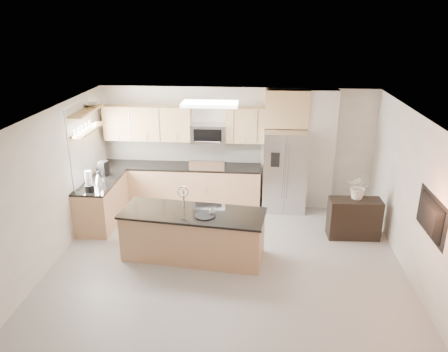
# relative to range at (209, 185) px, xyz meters

# --- Properties ---
(floor) EXTENTS (6.50, 6.50, 0.00)m
(floor) POSITION_rel_range_xyz_m (0.60, -2.92, -0.47)
(floor) COLOR #AEABA5
(floor) RESTS_ON ground
(ceiling) EXTENTS (6.00, 6.50, 0.02)m
(ceiling) POSITION_rel_range_xyz_m (0.60, -2.92, 2.13)
(ceiling) COLOR white
(ceiling) RESTS_ON wall_back
(wall_back) EXTENTS (6.00, 0.02, 2.60)m
(wall_back) POSITION_rel_range_xyz_m (0.60, 0.33, 0.83)
(wall_back) COLOR silver
(wall_back) RESTS_ON floor
(wall_left) EXTENTS (0.02, 6.50, 2.60)m
(wall_left) POSITION_rel_range_xyz_m (-2.40, -2.92, 0.83)
(wall_left) COLOR silver
(wall_left) RESTS_ON floor
(wall_right) EXTENTS (0.02, 6.50, 2.60)m
(wall_right) POSITION_rel_range_xyz_m (3.60, -2.92, 0.83)
(wall_right) COLOR silver
(wall_right) RESTS_ON floor
(back_counter) EXTENTS (3.55, 0.66, 1.44)m
(back_counter) POSITION_rel_range_xyz_m (-0.63, 0.01, -0.00)
(back_counter) COLOR tan
(back_counter) RESTS_ON floor
(left_counter) EXTENTS (0.66, 1.50, 0.92)m
(left_counter) POSITION_rel_range_xyz_m (-2.07, -1.07, -0.01)
(left_counter) COLOR tan
(left_counter) RESTS_ON floor
(range) EXTENTS (0.76, 0.64, 1.14)m
(range) POSITION_rel_range_xyz_m (0.00, 0.00, 0.00)
(range) COLOR black
(range) RESTS_ON floor
(upper_cabinets) EXTENTS (3.50, 0.33, 0.75)m
(upper_cabinets) POSITION_rel_range_xyz_m (-0.70, 0.16, 1.35)
(upper_cabinets) COLOR tan
(upper_cabinets) RESTS_ON wall_back
(microwave) EXTENTS (0.76, 0.40, 0.40)m
(microwave) POSITION_rel_range_xyz_m (0.00, 0.12, 1.16)
(microwave) COLOR #BCBCBF
(microwave) RESTS_ON upper_cabinets
(refrigerator) EXTENTS (0.92, 0.78, 1.78)m
(refrigerator) POSITION_rel_range_xyz_m (1.66, -0.05, 0.42)
(refrigerator) COLOR #BCBCBF
(refrigerator) RESTS_ON floor
(partition_column) EXTENTS (0.60, 0.30, 2.60)m
(partition_column) POSITION_rel_range_xyz_m (2.42, 0.18, 0.83)
(partition_column) COLOR beige
(partition_column) RESTS_ON floor
(window) EXTENTS (0.04, 1.15, 1.65)m
(window) POSITION_rel_range_xyz_m (-2.38, -1.07, 1.18)
(window) COLOR white
(window) RESTS_ON wall_left
(shelf_lower) EXTENTS (0.30, 1.20, 0.04)m
(shelf_lower) POSITION_rel_range_xyz_m (-2.25, -0.97, 1.48)
(shelf_lower) COLOR olive
(shelf_lower) RESTS_ON wall_left
(shelf_upper) EXTENTS (0.30, 1.20, 0.04)m
(shelf_upper) POSITION_rel_range_xyz_m (-2.25, -0.97, 1.85)
(shelf_upper) COLOR olive
(shelf_upper) RESTS_ON wall_left
(ceiling_fixture) EXTENTS (1.00, 0.50, 0.06)m
(ceiling_fixture) POSITION_rel_range_xyz_m (0.20, -1.32, 2.09)
(ceiling_fixture) COLOR white
(ceiling_fixture) RESTS_ON ceiling
(island) EXTENTS (2.57, 1.17, 1.29)m
(island) POSITION_rel_range_xyz_m (-0.01, -2.25, -0.04)
(island) COLOR tan
(island) RESTS_ON floor
(credenza) EXTENTS (0.99, 0.45, 0.78)m
(credenza) POSITION_rel_range_xyz_m (2.95, -1.29, -0.08)
(credenza) COLOR black
(credenza) RESTS_ON floor
(cup) EXTENTS (0.12, 0.12, 0.09)m
(cup) POSITION_rel_range_xyz_m (0.34, -2.29, 0.43)
(cup) COLOR silver
(cup) RESTS_ON island
(platter) EXTENTS (0.39, 0.39, 0.02)m
(platter) POSITION_rel_range_xyz_m (0.22, -2.39, 0.40)
(platter) COLOR black
(platter) RESTS_ON island
(blender) EXTENTS (0.17, 0.17, 0.40)m
(blender) POSITION_rel_range_xyz_m (-2.07, -1.60, 0.62)
(blender) COLOR black
(blender) RESTS_ON left_counter
(kettle) EXTENTS (0.21, 0.21, 0.27)m
(kettle) POSITION_rel_range_xyz_m (-2.02, -1.26, 0.56)
(kettle) COLOR #BCBCBF
(kettle) RESTS_ON left_counter
(coffee_maker) EXTENTS (0.20, 0.23, 0.30)m
(coffee_maker) POSITION_rel_range_xyz_m (-2.09, -0.74, 0.59)
(coffee_maker) COLOR black
(coffee_maker) RESTS_ON left_counter
(bowl) EXTENTS (0.47, 0.47, 0.09)m
(bowl) POSITION_rel_range_xyz_m (-2.25, -0.67, 1.91)
(bowl) COLOR #BCBCBF
(bowl) RESTS_ON shelf_upper
(flower_vase) EXTENTS (0.74, 0.68, 0.70)m
(flower_vase) POSITION_rel_range_xyz_m (3.00, -1.21, 0.65)
(flower_vase) COLOR silver
(flower_vase) RESTS_ON credenza
(television) EXTENTS (0.14, 1.08, 0.62)m
(television) POSITION_rel_range_xyz_m (3.51, -3.12, 0.88)
(television) COLOR black
(television) RESTS_ON wall_right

